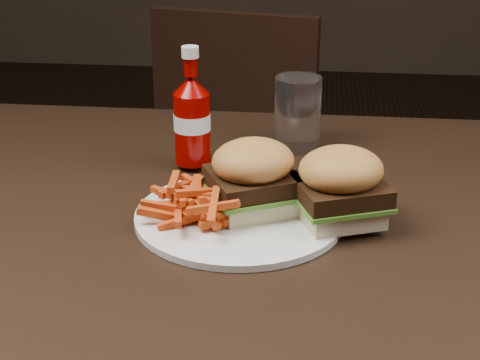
# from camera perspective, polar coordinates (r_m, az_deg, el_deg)

# --- Properties ---
(dining_table) EXTENTS (1.20, 0.80, 0.04)m
(dining_table) POSITION_cam_1_polar(r_m,az_deg,el_deg) (0.95, 0.92, -3.52)
(dining_table) COLOR black
(dining_table) RESTS_ON ground
(chair_far) EXTENTS (0.47, 0.47, 0.04)m
(chair_far) POSITION_cam_1_polar(r_m,az_deg,el_deg) (1.92, 1.22, 1.16)
(chair_far) COLOR black
(chair_far) RESTS_ON ground
(plate) EXTENTS (0.26, 0.26, 0.01)m
(plate) POSITION_cam_1_polar(r_m,az_deg,el_deg) (0.92, -0.07, -2.83)
(plate) COLOR white
(plate) RESTS_ON dining_table
(sandwich_half_a) EXTENTS (0.12, 0.12, 0.02)m
(sandwich_half_a) POSITION_cam_1_polar(r_m,az_deg,el_deg) (0.92, 1.00, -1.64)
(sandwich_half_a) COLOR #F9F0BE
(sandwich_half_a) RESTS_ON plate
(sandwich_half_b) EXTENTS (0.12, 0.11, 0.02)m
(sandwich_half_b) POSITION_cam_1_polar(r_m,az_deg,el_deg) (0.90, 7.66, -2.36)
(sandwich_half_b) COLOR beige
(sandwich_half_b) RESTS_ON plate
(fries_pile) EXTENTS (0.14, 0.14, 0.04)m
(fries_pile) POSITION_cam_1_polar(r_m,az_deg,el_deg) (0.90, -3.06, -1.38)
(fries_pile) COLOR #D15716
(fries_pile) RESTS_ON plate
(ketchup_bottle) EXTENTS (0.05, 0.05, 0.10)m
(ketchup_bottle) POSITION_cam_1_polar(r_m,az_deg,el_deg) (1.06, -3.72, 4.01)
(ketchup_bottle) COLOR #810100
(ketchup_bottle) RESTS_ON dining_table
(tumbler) EXTENTS (0.09, 0.09, 0.11)m
(tumbler) POSITION_cam_1_polar(r_m,az_deg,el_deg) (1.14, 4.48, 5.19)
(tumbler) COLOR white
(tumbler) RESTS_ON dining_table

